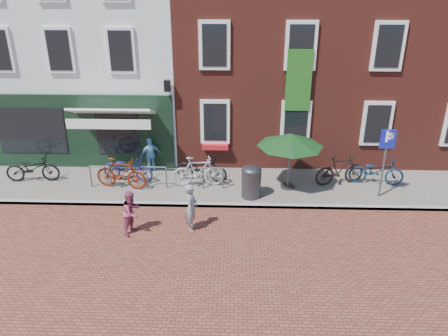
{
  "coord_description": "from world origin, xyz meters",
  "views": [
    {
      "loc": [
        1.35,
        -12.86,
        7.31
      ],
      "look_at": [
        0.91,
        0.56,
        1.2
      ],
      "focal_mm": 35.61,
      "sensor_mm": 36.0,
      "label": 1
    }
  ],
  "objects_px": {
    "bicycle_0": "(32,168)",
    "bicycle_1": "(121,173)",
    "parking_sign": "(386,151)",
    "bicycle_5": "(340,170)",
    "litter_bin": "(251,180)",
    "parasol": "(291,138)",
    "bicycle_4": "(201,168)",
    "boy": "(132,212)",
    "bicycle_2": "(128,168)",
    "woman": "(191,207)",
    "bicycle_3": "(198,172)",
    "bicycle_6": "(376,171)",
    "cafe_person": "(151,155)"
  },
  "relations": [
    {
      "from": "litter_bin",
      "to": "bicycle_1",
      "type": "bearing_deg",
      "value": 173.65
    },
    {
      "from": "parking_sign",
      "to": "bicycle_4",
      "type": "distance_m",
      "value": 6.38
    },
    {
      "from": "parasol",
      "to": "bicycle_6",
      "type": "distance_m",
      "value": 3.52
    },
    {
      "from": "parking_sign",
      "to": "boy",
      "type": "distance_m",
      "value": 8.39
    },
    {
      "from": "bicycle_0",
      "to": "bicycle_5",
      "type": "height_order",
      "value": "bicycle_5"
    },
    {
      "from": "parasol",
      "to": "bicycle_5",
      "type": "distance_m",
      "value": 2.34
    },
    {
      "from": "parking_sign",
      "to": "bicycle_2",
      "type": "xyz_separation_m",
      "value": [
        -8.88,
        0.95,
        -1.17
      ]
    },
    {
      "from": "litter_bin",
      "to": "bicycle_0",
      "type": "xyz_separation_m",
      "value": [
        -7.94,
        0.95,
        -0.12
      ]
    },
    {
      "from": "boy",
      "to": "litter_bin",
      "type": "bearing_deg",
      "value": -33.6
    },
    {
      "from": "bicycle_1",
      "to": "bicycle_3",
      "type": "relative_size",
      "value": 1.0
    },
    {
      "from": "bicycle_0",
      "to": "bicycle_6",
      "type": "bearing_deg",
      "value": -93.73
    },
    {
      "from": "bicycle_5",
      "to": "bicycle_6",
      "type": "height_order",
      "value": "bicycle_5"
    },
    {
      "from": "cafe_person",
      "to": "bicycle_2",
      "type": "relative_size",
      "value": 0.7
    },
    {
      "from": "bicycle_3",
      "to": "bicycle_6",
      "type": "height_order",
      "value": "bicycle_3"
    },
    {
      "from": "cafe_person",
      "to": "bicycle_1",
      "type": "xyz_separation_m",
      "value": [
        -0.79,
        -1.44,
        -0.11
      ]
    },
    {
      "from": "parking_sign",
      "to": "bicycle_4",
      "type": "xyz_separation_m",
      "value": [
        -6.19,
        1.05,
        -1.17
      ]
    },
    {
      "from": "parasol",
      "to": "bicycle_4",
      "type": "bearing_deg",
      "value": 170.9
    },
    {
      "from": "bicycle_2",
      "to": "bicycle_6",
      "type": "bearing_deg",
      "value": -79.0
    },
    {
      "from": "cafe_person",
      "to": "bicycle_1",
      "type": "distance_m",
      "value": 1.65
    },
    {
      "from": "parasol",
      "to": "bicycle_5",
      "type": "relative_size",
      "value": 1.23
    },
    {
      "from": "parasol",
      "to": "bicycle_1",
      "type": "relative_size",
      "value": 1.23
    },
    {
      "from": "boy",
      "to": "bicycle_5",
      "type": "relative_size",
      "value": 0.73
    },
    {
      "from": "bicycle_6",
      "to": "bicycle_2",
      "type": "bearing_deg",
      "value": 97.79
    },
    {
      "from": "litter_bin",
      "to": "bicycle_0",
      "type": "distance_m",
      "value": 8.0
    },
    {
      "from": "boy",
      "to": "cafe_person",
      "type": "xyz_separation_m",
      "value": [
        -0.21,
        4.16,
        0.09
      ]
    },
    {
      "from": "litter_bin",
      "to": "bicycle_6",
      "type": "height_order",
      "value": "litter_bin"
    },
    {
      "from": "parking_sign",
      "to": "bicycle_3",
      "type": "height_order",
      "value": "parking_sign"
    },
    {
      "from": "litter_bin",
      "to": "parking_sign",
      "type": "relative_size",
      "value": 0.5
    },
    {
      "from": "woman",
      "to": "bicycle_1",
      "type": "distance_m",
      "value": 3.69
    },
    {
      "from": "parking_sign",
      "to": "bicycle_5",
      "type": "height_order",
      "value": "parking_sign"
    },
    {
      "from": "litter_bin",
      "to": "bicycle_6",
      "type": "xyz_separation_m",
      "value": [
        4.52,
        1.14,
        -0.12
      ]
    },
    {
      "from": "bicycle_0",
      "to": "bicycle_2",
      "type": "relative_size",
      "value": 1.0
    },
    {
      "from": "bicycle_3",
      "to": "woman",
      "type": "bearing_deg",
      "value": 175.72
    },
    {
      "from": "parking_sign",
      "to": "boy",
      "type": "relative_size",
      "value": 1.77
    },
    {
      "from": "parasol",
      "to": "bicycle_1",
      "type": "distance_m",
      "value": 6.05
    },
    {
      "from": "boy",
      "to": "bicycle_4",
      "type": "relative_size",
      "value": 0.71
    },
    {
      "from": "bicycle_0",
      "to": "bicycle_1",
      "type": "height_order",
      "value": "bicycle_1"
    },
    {
      "from": "boy",
      "to": "bicycle_2",
      "type": "relative_size",
      "value": 0.71
    },
    {
      "from": "bicycle_4",
      "to": "bicycle_5",
      "type": "distance_m",
      "value": 4.99
    },
    {
      "from": "parking_sign",
      "to": "bicycle_6",
      "type": "bearing_deg",
      "value": 82.72
    },
    {
      "from": "bicycle_3",
      "to": "bicycle_5",
      "type": "distance_m",
      "value": 5.08
    },
    {
      "from": "parking_sign",
      "to": "bicycle_0",
      "type": "height_order",
      "value": "parking_sign"
    },
    {
      "from": "parasol",
      "to": "bicycle_4",
      "type": "xyz_separation_m",
      "value": [
        -3.11,
        0.5,
        -1.4
      ]
    },
    {
      "from": "bicycle_2",
      "to": "bicycle_5",
      "type": "bearing_deg",
      "value": -79.54
    },
    {
      "from": "parking_sign",
      "to": "boy",
      "type": "height_order",
      "value": "parking_sign"
    },
    {
      "from": "woman",
      "to": "bicycle_3",
      "type": "bearing_deg",
      "value": 5.26
    },
    {
      "from": "bicycle_1",
      "to": "bicycle_2",
      "type": "relative_size",
      "value": 0.97
    },
    {
      "from": "boy",
      "to": "parking_sign",
      "type": "bearing_deg",
      "value": -48.77
    },
    {
      "from": "litter_bin",
      "to": "bicycle_0",
      "type": "height_order",
      "value": "litter_bin"
    },
    {
      "from": "boy",
      "to": "bicycle_5",
      "type": "distance_m",
      "value": 7.53
    }
  ]
}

